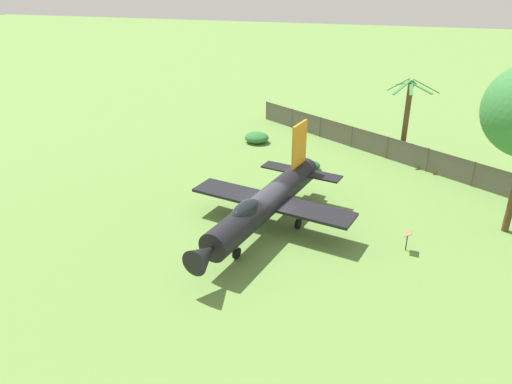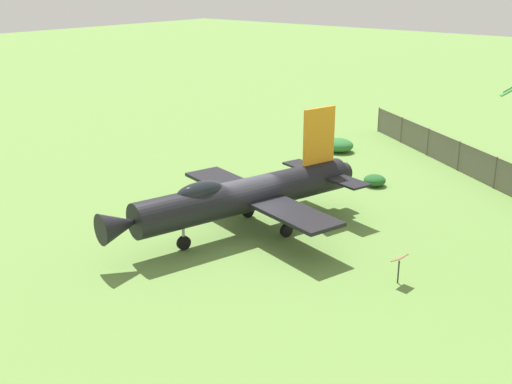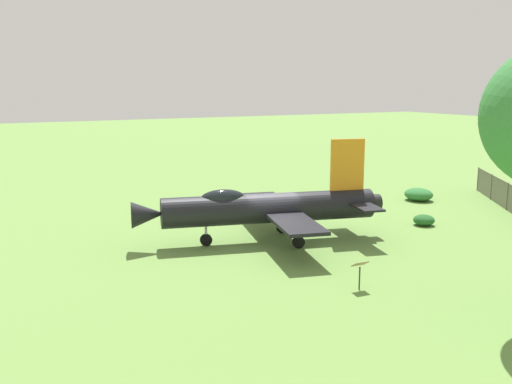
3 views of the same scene
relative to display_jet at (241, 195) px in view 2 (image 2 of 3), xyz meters
name	(u,v)px [view 2 (image 2 of 3)]	position (x,y,z in m)	size (l,w,h in m)	color
ground_plane	(247,232)	(-0.33, 0.08, -1.79)	(200.00, 200.00, 0.00)	#668E42
display_jet	(241,195)	(0.00, 0.00, 0.00)	(12.61, 9.63, 5.12)	black
perimeter_fence	(495,172)	(-13.39, 6.29, -0.87)	(15.10, 22.62, 1.75)	#4C4238
shrub_near_fence	(338,145)	(-14.33, -4.18, -1.37)	(1.82, 2.01, 0.85)	#2D7033
shrub_by_tree	(375,180)	(-9.69, 1.16, -1.49)	(1.20, 1.18, 0.61)	#235B26
info_plaque	(399,262)	(-0.18, 7.59, -0.94)	(0.62, 0.42, 1.14)	#333333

